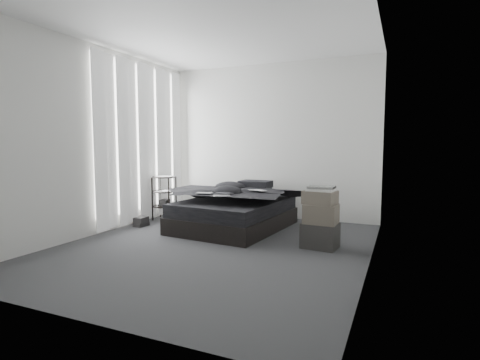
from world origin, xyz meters
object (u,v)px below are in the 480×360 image
at_px(side_stand, 164,198).
at_px(laptop, 255,186).
at_px(bed, 234,220).
at_px(box_lower, 320,235).

bearing_deg(side_stand, laptop, -5.41).
relative_size(bed, box_lower, 4.30).
bearing_deg(box_lower, bed, 158.47).
distance_m(bed, side_stand, 1.39).
bearing_deg(bed, laptop, 7.50).
xyz_separation_m(bed, box_lower, (1.39, -0.55, 0.03)).
xyz_separation_m(bed, side_stand, (-1.36, 0.17, 0.24)).
height_order(bed, laptop, laptop).
bearing_deg(laptop, bed, -154.50).
bearing_deg(bed, box_lower, -15.95).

